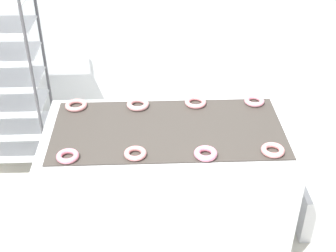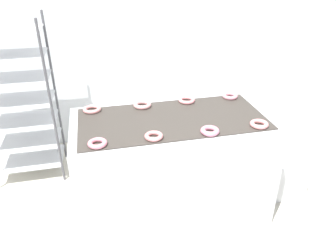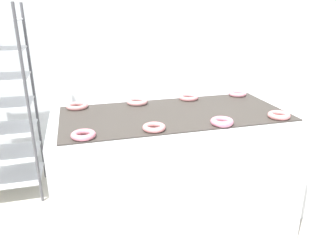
{
  "view_description": "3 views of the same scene",
  "coord_description": "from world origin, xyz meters",
  "px_view_note": "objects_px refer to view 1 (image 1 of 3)",
  "views": [
    {
      "loc": [
        -0.1,
        -1.8,
        2.58
      ],
      "look_at": [
        0.0,
        0.65,
        0.94
      ],
      "focal_mm": 50.0,
      "sensor_mm": 36.0,
      "label": 1
    },
    {
      "loc": [
        -0.56,
        -1.6,
        2.07
      ],
      "look_at": [
        0.0,
        0.8,
        0.78
      ],
      "focal_mm": 35.0,
      "sensor_mm": 36.0,
      "label": 2
    },
    {
      "loc": [
        -0.6,
        -1.32,
        1.58
      ],
      "look_at": [
        0.0,
        0.8,
        0.78
      ],
      "focal_mm": 35.0,
      "sensor_mm": 36.0,
      "label": 3
    }
  ],
  "objects_px": {
    "baking_rack_cart": "(0,80)",
    "donut_near_right": "(273,150)",
    "donut_far_midleft": "(138,104)",
    "donut_far_midright": "(196,102)",
    "donut_near_midright": "(206,153)",
    "glaze_bin": "(320,209)",
    "donut_near_midleft": "(135,153)",
    "donut_far_right": "(254,101)",
    "donut_near_left": "(68,156)",
    "donut_far_left": "(76,105)",
    "fryer_machine": "(168,184)"
  },
  "relations": [
    {
      "from": "donut_near_midright",
      "to": "donut_far_right",
      "type": "xyz_separation_m",
      "value": [
        0.4,
        0.58,
        -0.0
      ]
    },
    {
      "from": "baking_rack_cart",
      "to": "donut_near_midleft",
      "type": "relative_size",
      "value": 12.26
    },
    {
      "from": "donut_near_midright",
      "to": "donut_far_left",
      "type": "xyz_separation_m",
      "value": [
        -0.82,
        0.58,
        -0.0
      ]
    },
    {
      "from": "fryer_machine",
      "to": "donut_far_right",
      "type": "distance_m",
      "value": 0.82
    },
    {
      "from": "donut_near_left",
      "to": "donut_far_right",
      "type": "height_order",
      "value": "same"
    },
    {
      "from": "baking_rack_cart",
      "to": "donut_far_midright",
      "type": "relative_size",
      "value": 11.12
    },
    {
      "from": "baking_rack_cart",
      "to": "donut_near_right",
      "type": "relative_size",
      "value": 11.64
    },
    {
      "from": "donut_near_right",
      "to": "donut_far_right",
      "type": "distance_m",
      "value": 0.57
    },
    {
      "from": "glaze_bin",
      "to": "donut_near_right",
      "type": "distance_m",
      "value": 0.94
    },
    {
      "from": "donut_near_midright",
      "to": "donut_far_right",
      "type": "distance_m",
      "value": 0.71
    },
    {
      "from": "donut_far_right",
      "to": "donut_near_midleft",
      "type": "bearing_deg",
      "value": -145.13
    },
    {
      "from": "fryer_machine",
      "to": "donut_near_right",
      "type": "height_order",
      "value": "donut_near_right"
    },
    {
      "from": "donut_far_right",
      "to": "donut_near_midright",
      "type": "bearing_deg",
      "value": -124.43
    },
    {
      "from": "baking_rack_cart",
      "to": "donut_far_midleft",
      "type": "bearing_deg",
      "value": -29.22
    },
    {
      "from": "donut_near_midright",
      "to": "donut_far_right",
      "type": "bearing_deg",
      "value": 55.57
    },
    {
      "from": "glaze_bin",
      "to": "donut_far_midleft",
      "type": "bearing_deg",
      "value": 167.5
    },
    {
      "from": "fryer_machine",
      "to": "donut_near_left",
      "type": "distance_m",
      "value": 0.81
    },
    {
      "from": "donut_near_midleft",
      "to": "donut_far_left",
      "type": "xyz_separation_m",
      "value": [
        -0.41,
        0.56,
        -0.0
      ]
    },
    {
      "from": "donut_far_left",
      "to": "donut_far_right",
      "type": "xyz_separation_m",
      "value": [
        1.22,
        0.01,
        0.0
      ]
    },
    {
      "from": "baking_rack_cart",
      "to": "donut_near_left",
      "type": "height_order",
      "value": "baking_rack_cart"
    },
    {
      "from": "donut_near_midleft",
      "to": "donut_far_midright",
      "type": "relative_size",
      "value": 0.91
    },
    {
      "from": "fryer_machine",
      "to": "donut_far_right",
      "type": "xyz_separation_m",
      "value": [
        0.61,
        0.29,
        0.48
      ]
    },
    {
      "from": "donut_near_left",
      "to": "glaze_bin",
      "type": "bearing_deg",
      "value": 9.04
    },
    {
      "from": "donut_far_midleft",
      "to": "donut_far_midright",
      "type": "xyz_separation_m",
      "value": [
        0.4,
        0.01,
        -0.0
      ]
    },
    {
      "from": "donut_near_left",
      "to": "donut_near_right",
      "type": "distance_m",
      "value": 1.2
    },
    {
      "from": "donut_far_midleft",
      "to": "donut_far_right",
      "type": "bearing_deg",
      "value": 1.0
    },
    {
      "from": "donut_near_left",
      "to": "donut_near_midright",
      "type": "bearing_deg",
      "value": -0.73
    },
    {
      "from": "donut_far_left",
      "to": "donut_far_midleft",
      "type": "relative_size",
      "value": 0.97
    },
    {
      "from": "baking_rack_cart",
      "to": "donut_near_midleft",
      "type": "distance_m",
      "value": 1.61
    },
    {
      "from": "fryer_machine",
      "to": "donut_far_left",
      "type": "xyz_separation_m",
      "value": [
        -0.61,
        0.28,
        0.48
      ]
    },
    {
      "from": "donut_far_midright",
      "to": "fryer_machine",
      "type": "bearing_deg",
      "value": -124.68
    },
    {
      "from": "fryer_machine",
      "to": "donut_near_midleft",
      "type": "relative_size",
      "value": 12.04
    },
    {
      "from": "glaze_bin",
      "to": "donut_near_left",
      "type": "distance_m",
      "value": 1.88
    },
    {
      "from": "donut_near_midright",
      "to": "donut_far_left",
      "type": "bearing_deg",
      "value": 144.81
    },
    {
      "from": "donut_near_right",
      "to": "donut_far_midleft",
      "type": "distance_m",
      "value": 0.97
    },
    {
      "from": "donut_far_midleft",
      "to": "donut_far_right",
      "type": "relative_size",
      "value": 1.1
    },
    {
      "from": "fryer_machine",
      "to": "donut_near_left",
      "type": "relative_size",
      "value": 12.04
    },
    {
      "from": "glaze_bin",
      "to": "donut_far_midleft",
      "type": "distance_m",
      "value": 1.53
    },
    {
      "from": "donut_near_midright",
      "to": "donut_near_left",
      "type": "bearing_deg",
      "value": 179.27
    },
    {
      "from": "baking_rack_cart",
      "to": "glaze_bin",
      "type": "bearing_deg",
      "value": -20.63
    },
    {
      "from": "donut_near_midleft",
      "to": "donut_far_right",
      "type": "relative_size",
      "value": 0.96
    },
    {
      "from": "donut_near_left",
      "to": "donut_near_right",
      "type": "relative_size",
      "value": 0.95
    },
    {
      "from": "donut_near_midleft",
      "to": "donut_far_midright",
      "type": "xyz_separation_m",
      "value": [
        0.4,
        0.56,
        -0.0
      ]
    },
    {
      "from": "fryer_machine",
      "to": "baking_rack_cart",
      "type": "bearing_deg",
      "value": 145.44
    },
    {
      "from": "glaze_bin",
      "to": "donut_near_midleft",
      "type": "distance_m",
      "value": 1.53
    },
    {
      "from": "donut_near_midleft",
      "to": "donut_far_midleft",
      "type": "height_order",
      "value": "donut_far_midleft"
    },
    {
      "from": "donut_near_midleft",
      "to": "donut_near_midright",
      "type": "bearing_deg",
      "value": -2.78
    },
    {
      "from": "donut_far_midright",
      "to": "donut_far_right",
      "type": "height_order",
      "value": "donut_far_right"
    },
    {
      "from": "donut_near_midright",
      "to": "donut_far_midright",
      "type": "height_order",
      "value": "donut_near_midright"
    },
    {
      "from": "donut_far_midright",
      "to": "donut_near_midright",
      "type": "bearing_deg",
      "value": -89.44
    }
  ]
}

